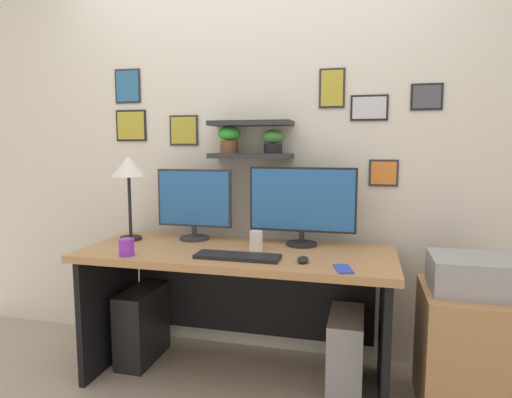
{
  "coord_description": "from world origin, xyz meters",
  "views": [
    {
      "loc": [
        0.68,
        -2.27,
        1.33
      ],
      "look_at": [
        0.1,
        0.05,
        1.03
      ],
      "focal_mm": 30.74,
      "sensor_mm": 36.0,
      "label": 1
    }
  ],
  "objects_px": {
    "cell_phone": "(343,269)",
    "monitor_left": "(194,203)",
    "desk_lamp": "(129,172)",
    "keyboard": "(238,256)",
    "water_cup": "(256,241)",
    "desk": "(239,283)",
    "computer_mouse": "(303,260)",
    "coffee_mug": "(127,247)",
    "computer_tower_left": "(142,324)",
    "monitor_right": "(302,203)",
    "drawer_cabinet": "(467,352)",
    "computer_tower_right": "(346,353)",
    "printer": "(472,274)"
  },
  "relations": [
    {
      "from": "cell_phone",
      "to": "water_cup",
      "type": "height_order",
      "value": "water_cup"
    },
    {
      "from": "keyboard",
      "to": "desk_lamp",
      "type": "height_order",
      "value": "desk_lamp"
    },
    {
      "from": "keyboard",
      "to": "coffee_mug",
      "type": "distance_m",
      "value": 0.59
    },
    {
      "from": "cell_phone",
      "to": "computer_tower_right",
      "type": "distance_m",
      "value": 0.6
    },
    {
      "from": "monitor_left",
      "to": "computer_tower_left",
      "type": "xyz_separation_m",
      "value": [
        -0.3,
        -0.14,
        -0.75
      ]
    },
    {
      "from": "water_cup",
      "to": "computer_tower_left",
      "type": "xyz_separation_m",
      "value": [
        -0.74,
        0.06,
        -0.58
      ]
    },
    {
      "from": "coffee_mug",
      "to": "water_cup",
      "type": "xyz_separation_m",
      "value": [
        0.64,
        0.27,
        0.01
      ]
    },
    {
      "from": "water_cup",
      "to": "computer_tower_left",
      "type": "distance_m",
      "value": 0.94
    },
    {
      "from": "desk_lamp",
      "to": "cell_phone",
      "type": "xyz_separation_m",
      "value": [
        1.3,
        -0.35,
        -0.41
      ]
    },
    {
      "from": "cell_phone",
      "to": "computer_tower_left",
      "type": "distance_m",
      "value": 1.38
    },
    {
      "from": "computer_tower_left",
      "to": "printer",
      "type": "bearing_deg",
      "value": -3.28
    },
    {
      "from": "cell_phone",
      "to": "water_cup",
      "type": "relative_size",
      "value": 1.27
    },
    {
      "from": "computer_tower_left",
      "to": "coffee_mug",
      "type": "bearing_deg",
      "value": -72.09
    },
    {
      "from": "monitor_left",
      "to": "water_cup",
      "type": "height_order",
      "value": "monitor_left"
    },
    {
      "from": "computer_mouse",
      "to": "coffee_mug",
      "type": "relative_size",
      "value": 1.0
    },
    {
      "from": "desk",
      "to": "drawer_cabinet",
      "type": "xyz_separation_m",
      "value": [
        1.19,
        -0.09,
        -0.23
      ]
    },
    {
      "from": "monitor_left",
      "to": "printer",
      "type": "relative_size",
      "value": 1.24
    },
    {
      "from": "monitor_left",
      "to": "computer_tower_right",
      "type": "relative_size",
      "value": 1.1
    },
    {
      "from": "computer_mouse",
      "to": "cell_phone",
      "type": "distance_m",
      "value": 0.22
    },
    {
      "from": "water_cup",
      "to": "drawer_cabinet",
      "type": "height_order",
      "value": "water_cup"
    },
    {
      "from": "desk",
      "to": "monitor_right",
      "type": "xyz_separation_m",
      "value": [
        0.33,
        0.16,
        0.45
      ]
    },
    {
      "from": "keyboard",
      "to": "water_cup",
      "type": "xyz_separation_m",
      "value": [
        0.05,
        0.18,
        0.05
      ]
    },
    {
      "from": "desk_lamp",
      "to": "coffee_mug",
      "type": "xyz_separation_m",
      "value": [
        0.18,
        -0.36,
        -0.37
      ]
    },
    {
      "from": "coffee_mug",
      "to": "printer",
      "type": "distance_m",
      "value": 1.74
    },
    {
      "from": "desk_lamp",
      "to": "computer_tower_right",
      "type": "bearing_deg",
      "value": -3.68
    },
    {
      "from": "drawer_cabinet",
      "to": "computer_tower_right",
      "type": "distance_m",
      "value": 0.6
    },
    {
      "from": "monitor_left",
      "to": "printer",
      "type": "bearing_deg",
      "value": -9.21
    },
    {
      "from": "cell_phone",
      "to": "computer_tower_left",
      "type": "relative_size",
      "value": 0.31
    },
    {
      "from": "desk",
      "to": "coffee_mug",
      "type": "xyz_separation_m",
      "value": [
        -0.53,
        -0.31,
        0.25
      ]
    },
    {
      "from": "desk",
      "to": "computer_mouse",
      "type": "bearing_deg",
      "value": -29.15
    },
    {
      "from": "desk",
      "to": "cell_phone",
      "type": "relative_size",
      "value": 12.3
    },
    {
      "from": "desk_lamp",
      "to": "printer",
      "type": "height_order",
      "value": "desk_lamp"
    },
    {
      "from": "monitor_right",
      "to": "water_cup",
      "type": "relative_size",
      "value": 5.61
    },
    {
      "from": "desk_lamp",
      "to": "cell_phone",
      "type": "height_order",
      "value": "desk_lamp"
    },
    {
      "from": "cell_phone",
      "to": "monitor_left",
      "type": "bearing_deg",
      "value": 138.47
    },
    {
      "from": "monitor_right",
      "to": "computer_tower_right",
      "type": "height_order",
      "value": "monitor_right"
    },
    {
      "from": "computer_mouse",
      "to": "water_cup",
      "type": "relative_size",
      "value": 0.82
    },
    {
      "from": "cell_phone",
      "to": "computer_tower_right",
      "type": "xyz_separation_m",
      "value": [
        0.01,
        0.27,
        -0.54
      ]
    },
    {
      "from": "cell_phone",
      "to": "drawer_cabinet",
      "type": "distance_m",
      "value": 0.78
    },
    {
      "from": "printer",
      "to": "monitor_right",
      "type": "bearing_deg",
      "value": 163.95
    },
    {
      "from": "monitor_right",
      "to": "drawer_cabinet",
      "type": "distance_m",
      "value": 1.13
    },
    {
      "from": "computer_mouse",
      "to": "cell_phone",
      "type": "xyz_separation_m",
      "value": [
        0.2,
        -0.08,
        -0.01
      ]
    },
    {
      "from": "desk",
      "to": "monitor_left",
      "type": "relative_size",
      "value": 3.64
    },
    {
      "from": "monitor_right",
      "to": "computer_mouse",
      "type": "bearing_deg",
      "value": -80.91
    },
    {
      "from": "desk",
      "to": "monitor_left",
      "type": "height_order",
      "value": "monitor_left"
    },
    {
      "from": "cell_phone",
      "to": "coffee_mug",
      "type": "xyz_separation_m",
      "value": [
        -1.12,
        -0.0,
        0.04
      ]
    },
    {
      "from": "desk",
      "to": "keyboard",
      "type": "relative_size",
      "value": 3.91
    },
    {
      "from": "desk_lamp",
      "to": "drawer_cabinet",
      "type": "xyz_separation_m",
      "value": [
        1.9,
        -0.13,
        -0.86
      ]
    },
    {
      "from": "computer_mouse",
      "to": "computer_tower_right",
      "type": "height_order",
      "value": "computer_mouse"
    },
    {
      "from": "keyboard",
      "to": "desk_lamp",
      "type": "relative_size",
      "value": 0.86
    }
  ]
}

